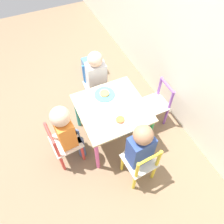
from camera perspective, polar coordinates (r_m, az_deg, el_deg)
name	(u,v)px	position (r m, az deg, el deg)	size (l,w,h in m)	color
ground_plane	(112,135)	(2.42, 0.00, -5.98)	(6.00, 6.00, 0.00)	#7F664C
house_wall	(212,1)	(1.91, 24.71, 24.89)	(6.00, 0.06, 2.60)	beige
kids_table	(112,112)	(2.07, 0.00, 0.08)	(0.62, 0.62, 0.49)	beige
chair_yellow	(141,163)	(1.99, 7.48, -13.18)	(0.28, 0.28, 0.53)	silver
chair_blue	(96,86)	(2.51, -4.14, 6.71)	(0.28, 0.28, 0.53)	silver
chair_red	(64,144)	(2.11, -12.46, -8.13)	(0.28, 0.28, 0.53)	silver
chair_purple	(156,105)	(2.37, 11.46, 1.92)	(0.26, 0.26, 0.53)	silver
child_right	(139,148)	(1.84, 7.03, -9.26)	(0.22, 0.21, 0.76)	#7A6B5B
child_left	(97,78)	(2.34, -3.95, 8.93)	(0.22, 0.21, 0.76)	#7A6B5B
child_front	(66,130)	(1.95, -11.83, -4.55)	(0.21, 0.22, 0.75)	#4C608E
plate_right	(120,120)	(1.92, 2.14, -2.21)	(0.17, 0.17, 0.03)	white
plate_left	(105,94)	(2.11, -1.95, 4.71)	(0.20, 0.20, 0.03)	#4C9EE0
storage_bin	(93,66)	(3.06, -4.89, 11.97)	(0.26, 0.26, 0.16)	#4C7FB7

